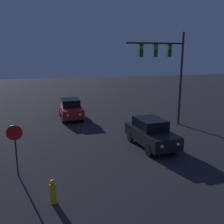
{
  "coord_description": "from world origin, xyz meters",
  "views": [
    {
      "loc": [
        -4.34,
        -0.74,
        5.31
      ],
      "look_at": [
        0.0,
        14.03,
        1.79
      ],
      "focal_mm": 40.0,
      "sensor_mm": 36.0,
      "label": 1
    }
  ],
  "objects": [
    {
      "name": "car_near",
      "position": [
        1.83,
        12.09,
        0.84
      ],
      "size": [
        1.96,
        4.13,
        1.66
      ],
      "rotation": [
        0.0,
        0.0,
        3.2
      ],
      "color": "black",
      "rests_on": "ground_plane"
    },
    {
      "name": "traffic_signal_mast",
      "position": [
        4.8,
        16.01,
        4.73
      ],
      "size": [
        4.54,
        0.3,
        6.97
      ],
      "color": "#2D2D2D",
      "rests_on": "ground_plane"
    },
    {
      "name": "fire_hydrant",
      "position": [
        -4.09,
        7.74,
        0.46
      ],
      "size": [
        0.24,
        0.24,
        0.93
      ],
      "color": "gold",
      "rests_on": "ground_plane"
    },
    {
      "name": "stop_sign",
      "position": [
        -5.49,
        10.4,
        1.64
      ],
      "size": [
        0.69,
        0.07,
        2.35
      ],
      "color": "#2D2D2D",
      "rests_on": "ground_plane"
    },
    {
      "name": "car_far",
      "position": [
        -1.86,
        20.22,
        0.84
      ],
      "size": [
        1.79,
        4.07,
        1.66
      ],
      "rotation": [
        0.0,
        0.0,
        3.14
      ],
      "color": "#B21E1E",
      "rests_on": "ground_plane"
    }
  ]
}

